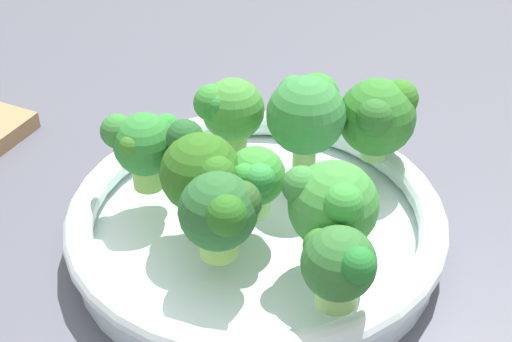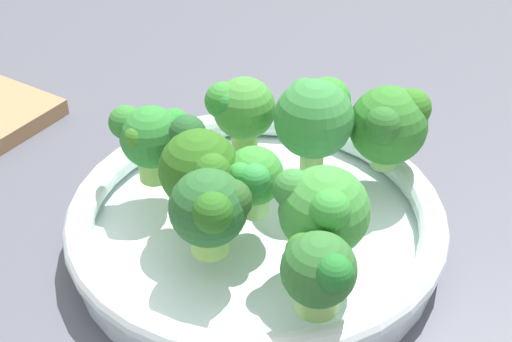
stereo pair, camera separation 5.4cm
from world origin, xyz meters
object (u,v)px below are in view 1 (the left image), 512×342
at_px(bowl, 256,224).
at_px(broccoli_floret_1, 229,110).
at_px(broccoli_floret_6, 221,213).
at_px(broccoli_floret_4, 307,112).
at_px(broccoli_floret_0, 143,142).
at_px(broccoli_floret_8, 201,171).
at_px(broccoli_floret_2, 379,116).
at_px(broccoli_floret_3, 256,178).
at_px(broccoli_floret_7, 338,265).
at_px(broccoli_floret_5, 332,205).

xyz_separation_m(bowl, broccoli_floret_1, (0.01, -0.07, 0.06)).
bearing_deg(broccoli_floret_6, broccoli_floret_4, -126.03).
xyz_separation_m(broccoli_floret_0, broccoli_floret_8, (-0.04, 0.05, 0.00)).
bearing_deg(broccoli_floret_2, broccoli_floret_3, 31.21).
bearing_deg(bowl, broccoli_floret_7, 110.28).
height_order(broccoli_floret_4, broccoli_floret_6, broccoli_floret_4).
bearing_deg(broccoli_floret_2, broccoli_floret_4, 2.42).
xyz_separation_m(broccoli_floret_2, broccoli_floret_6, (0.13, 0.10, -0.00)).
bearing_deg(bowl, broccoli_floret_6, 61.40).
relative_size(broccoli_floret_3, broccoli_floret_7, 0.98).
height_order(bowl, broccoli_floret_6, broccoli_floret_6).
bearing_deg(broccoli_floret_5, broccoli_floret_4, -90.35).
distance_m(broccoli_floret_0, broccoli_floret_6, 0.10).
bearing_deg(broccoli_floret_3, broccoli_floret_0, -31.89).
relative_size(bowl, broccoli_floret_4, 3.67).
relative_size(broccoli_floret_3, broccoli_floret_5, 0.81).
distance_m(broccoli_floret_1, broccoli_floret_4, 0.06).
bearing_deg(broccoli_floret_5, broccoli_floret_3, -43.15).
relative_size(broccoli_floret_5, broccoli_floret_8, 0.98).
height_order(broccoli_floret_0, broccoli_floret_2, broccoli_floret_2).
xyz_separation_m(broccoli_floret_4, broccoli_floret_7, (0.01, 0.15, -0.02)).
bearing_deg(broccoli_floret_8, broccoli_floret_1, -108.17).
height_order(broccoli_floret_5, broccoli_floret_8, same).
distance_m(bowl, broccoli_floret_1, 0.09).
distance_m(broccoli_floret_0, broccoli_floret_4, 0.13).
relative_size(broccoli_floret_0, broccoli_floret_8, 0.90).
xyz_separation_m(broccoli_floret_3, broccoli_floret_7, (-0.04, 0.09, -0.00)).
distance_m(broccoli_floret_1, broccoli_floret_8, 0.08).
distance_m(broccoli_floret_1, broccoli_floret_2, 0.12).
distance_m(broccoli_floret_2, broccoli_floret_8, 0.15).
distance_m(broccoli_floret_4, broccoli_floret_6, 0.13).
bearing_deg(broccoli_floret_4, broccoli_floret_0, 5.22).
xyz_separation_m(broccoli_floret_0, broccoli_floret_1, (-0.07, -0.04, 0.00)).
height_order(broccoli_floret_3, broccoli_floret_6, broccoli_floret_6).
bearing_deg(broccoli_floret_5, broccoli_floret_0, -36.43).
xyz_separation_m(broccoli_floret_1, broccoli_floret_6, (0.02, 0.12, -0.00)).
distance_m(broccoli_floret_2, broccoli_floret_3, 0.12).
relative_size(broccoli_floret_4, broccoli_floret_7, 1.40).
xyz_separation_m(broccoli_floret_6, broccoli_floret_7, (-0.07, 0.05, -0.01)).
distance_m(broccoli_floret_2, broccoli_floret_4, 0.06).
distance_m(broccoli_floret_3, broccoli_floret_5, 0.06).
relative_size(broccoli_floret_2, broccoli_floret_7, 1.22).
height_order(broccoli_floret_7, broccoli_floret_8, broccoli_floret_8).
height_order(broccoli_floret_2, broccoli_floret_8, same).
bearing_deg(broccoli_floret_5, broccoli_floret_6, -1.82).
xyz_separation_m(broccoli_floret_1, broccoli_floret_7, (-0.05, 0.18, -0.01)).
bearing_deg(broccoli_floret_7, broccoli_floret_2, -112.13).
bearing_deg(broccoli_floret_1, broccoli_floret_6, 82.90).
bearing_deg(broccoli_floret_8, broccoli_floret_4, -146.05).
height_order(broccoli_floret_3, broccoli_floret_7, broccoli_floret_7).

